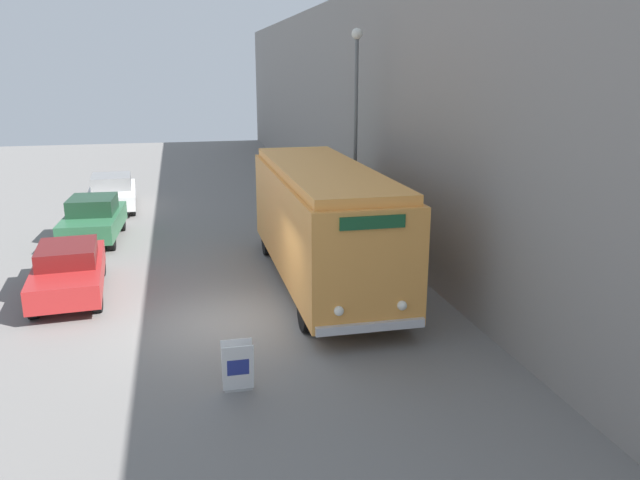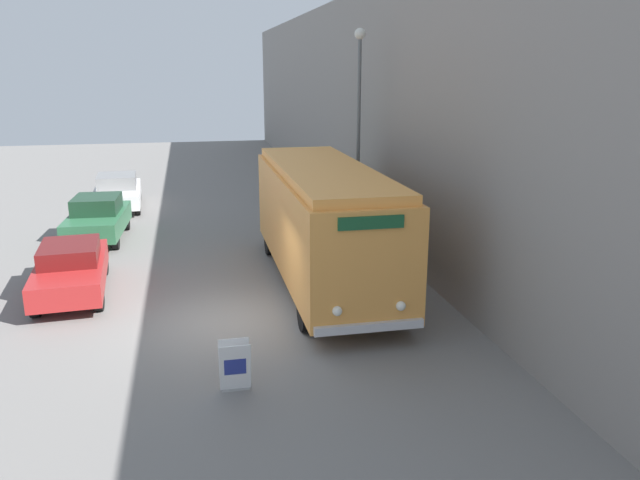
# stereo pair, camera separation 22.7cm
# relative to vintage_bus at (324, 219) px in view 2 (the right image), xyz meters

# --- Properties ---
(ground_plane) EXTENTS (80.00, 80.00, 0.00)m
(ground_plane) POSITION_rel_vintage_bus_xyz_m (-2.96, -2.34, -1.91)
(ground_plane) COLOR slate
(building_wall_right) EXTENTS (0.30, 60.00, 8.92)m
(building_wall_right) POSITION_rel_vintage_bus_xyz_m (3.09, 7.66, 2.55)
(building_wall_right) COLOR gray
(building_wall_right) RESTS_ON ground_plane
(vintage_bus) EXTENTS (2.61, 9.40, 3.43)m
(vintage_bus) POSITION_rel_vintage_bus_xyz_m (0.00, 0.00, 0.00)
(vintage_bus) COLOR black
(vintage_bus) RESTS_ON ground_plane
(sign_board) EXTENTS (0.60, 0.37, 0.99)m
(sign_board) POSITION_rel_vintage_bus_xyz_m (-3.01, -5.72, -1.43)
(sign_board) COLOR gray
(sign_board) RESTS_ON ground_plane
(streetlamp) EXTENTS (0.36, 0.36, 7.29)m
(streetlamp) POSITION_rel_vintage_bus_xyz_m (1.91, 3.38, 2.73)
(streetlamp) COLOR #595E60
(streetlamp) RESTS_ON ground_plane
(parked_car_near) EXTENTS (2.09, 4.54, 1.41)m
(parked_car_near) POSITION_rel_vintage_bus_xyz_m (-7.00, 0.59, -1.19)
(parked_car_near) COLOR black
(parked_car_near) RESTS_ON ground_plane
(parked_car_mid) EXTENTS (2.03, 4.21, 1.59)m
(parked_car_mid) POSITION_rel_vintage_bus_xyz_m (-7.01, 6.37, -1.11)
(parked_car_mid) COLOR black
(parked_car_mid) RESTS_ON ground_plane
(parked_car_far) EXTENTS (2.19, 4.76, 1.50)m
(parked_car_far) POSITION_rel_vintage_bus_xyz_m (-6.83, 11.78, -1.15)
(parked_car_far) COLOR black
(parked_car_far) RESTS_ON ground_plane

